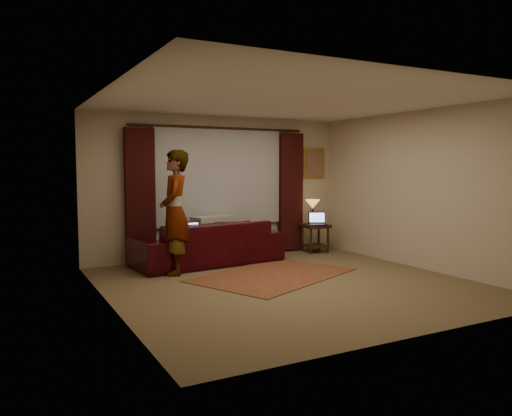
{
  "coord_description": "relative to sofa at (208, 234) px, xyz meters",
  "views": [
    {
      "loc": [
        -3.7,
        -6.0,
        1.67
      ],
      "look_at": [
        0.1,
        1.2,
        1.0
      ],
      "focal_mm": 35.0,
      "sensor_mm": 36.0,
      "label": 1
    }
  ],
  "objects": [
    {
      "name": "picture_frame",
      "position": [
        2.56,
        0.58,
        1.23
      ],
      "size": [
        0.5,
        0.04,
        0.6
      ],
      "primitive_type": "cube",
      "color": "gold",
      "rests_on": "wall_back"
    },
    {
      "name": "floor",
      "position": [
        0.46,
        -1.89,
        -0.52
      ],
      "size": [
        5.0,
        5.0,
        0.01
      ],
      "primitive_type": "cube",
      "color": "brown",
      "rests_on": "ground"
    },
    {
      "name": "laptop_table",
      "position": [
        2.29,
        0.03,
        0.16
      ],
      "size": [
        0.46,
        0.47,
        0.24
      ],
      "primitive_type": null,
      "rotation": [
        0.0,
        0.0,
        -0.45
      ],
      "color": "black",
      "rests_on": "end_table"
    },
    {
      "name": "wall_back",
      "position": [
        0.46,
        0.61,
        0.78
      ],
      "size": [
        5.0,
        0.02,
        2.6
      ],
      "primitive_type": "cube",
      "color": "#BCAC95",
      "rests_on": "ground"
    },
    {
      "name": "wall_left",
      "position": [
        -2.04,
        -1.89,
        0.78
      ],
      "size": [
        0.02,
        5.0,
        2.6
      ],
      "primitive_type": "cube",
      "color": "#BCAC95",
      "rests_on": "ground"
    },
    {
      "name": "wall_front",
      "position": [
        0.46,
        -4.39,
        0.78
      ],
      "size": [
        5.0,
        0.02,
        2.6
      ],
      "primitive_type": "cube",
      "color": "#BCAC95",
      "rests_on": "ground"
    },
    {
      "name": "sheer_curtain",
      "position": [
        0.46,
        0.55,
        0.98
      ],
      "size": [
        2.5,
        0.05,
        1.8
      ],
      "primitive_type": "cube",
      "color": "#A2A3AA",
      "rests_on": "wall_back"
    },
    {
      "name": "ceiling",
      "position": [
        0.46,
        -1.89,
        2.08
      ],
      "size": [
        5.0,
        5.0,
        0.02
      ],
      "primitive_type": "cube",
      "color": "silver",
      "rests_on": "ground"
    },
    {
      "name": "person",
      "position": [
        -0.76,
        -0.5,
        0.45
      ],
      "size": [
        0.73,
        0.73,
        1.94
      ],
      "primitive_type": "imported",
      "rotation": [
        0.0,
        0.0,
        -1.93
      ],
      "color": "#9A9892",
      "rests_on": "floor"
    },
    {
      "name": "area_rug",
      "position": [
        0.54,
        -1.31,
        -0.51
      ],
      "size": [
        2.85,
        2.43,
        0.01
      ],
      "primitive_type": "cube",
      "rotation": [
        0.0,
        0.0,
        0.41
      ],
      "color": "brown",
      "rests_on": "floor"
    },
    {
      "name": "throw_blanket",
      "position": [
        0.2,
        0.23,
        0.52
      ],
      "size": [
        0.88,
        0.54,
        0.1
      ],
      "primitive_type": "cube",
      "rotation": [
        0.0,
        0.0,
        0.28
      ],
      "color": "#9A9892",
      "rests_on": "sofa"
    },
    {
      "name": "tiffany_lamp",
      "position": [
        2.35,
        0.29,
        0.27
      ],
      "size": [
        0.31,
        0.31,
        0.47
      ],
      "primitive_type": null,
      "rotation": [
        0.0,
        0.0,
        -0.07
      ],
      "color": "olive",
      "rests_on": "end_table"
    },
    {
      "name": "curtain_rod",
      "position": [
        0.46,
        0.5,
        1.86
      ],
      "size": [
        0.04,
        0.04,
        3.4
      ],
      "primitive_type": "cylinder",
      "color": "#301D0D",
      "rests_on": "wall_back"
    },
    {
      "name": "clothing_pile",
      "position": [
        0.83,
        -0.09,
        0.11
      ],
      "size": [
        0.64,
        0.57,
        0.22
      ],
      "primitive_type": "ellipsoid",
      "rotation": [
        0.0,
        0.0,
        0.35
      ],
      "color": "#7C4B57",
      "rests_on": "sofa"
    },
    {
      "name": "sofa",
      "position": [
        0.0,
        0.0,
        0.0
      ],
      "size": [
        2.65,
        1.34,
        1.03
      ],
      "primitive_type": "imported",
      "rotation": [
        0.0,
        0.0,
        3.24
      ],
      "color": "black",
      "rests_on": "floor"
    },
    {
      "name": "drape_right",
      "position": [
        1.96,
        0.5,
        0.66
      ],
      "size": [
        0.5,
        0.14,
        2.3
      ],
      "primitive_type": "cube",
      "color": "black",
      "rests_on": "floor"
    },
    {
      "name": "wall_right",
      "position": [
        2.96,
        -1.89,
        0.78
      ],
      "size": [
        0.02,
        5.0,
        2.6
      ],
      "primitive_type": "cube",
      "color": "#BCAC95",
      "rests_on": "ground"
    },
    {
      "name": "end_table",
      "position": [
        2.32,
        0.14,
        -0.24
      ],
      "size": [
        0.53,
        0.53,
        0.56
      ],
      "primitive_type": "cube",
      "rotation": [
        0.0,
        0.0,
        -0.11
      ],
      "color": "black",
      "rests_on": "floor"
    },
    {
      "name": "laptop_sofa",
      "position": [
        -0.36,
        -0.27,
        0.12
      ],
      "size": [
        0.39,
        0.42,
        0.24
      ],
      "primitive_type": null,
      "rotation": [
        0.0,
        0.0,
        0.16
      ],
      "color": "black",
      "rests_on": "sofa"
    },
    {
      "name": "drape_left",
      "position": [
        -1.04,
        0.5,
        0.66
      ],
      "size": [
        0.5,
        0.14,
        2.3
      ],
      "primitive_type": "cube",
      "color": "black",
      "rests_on": "floor"
    }
  ]
}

